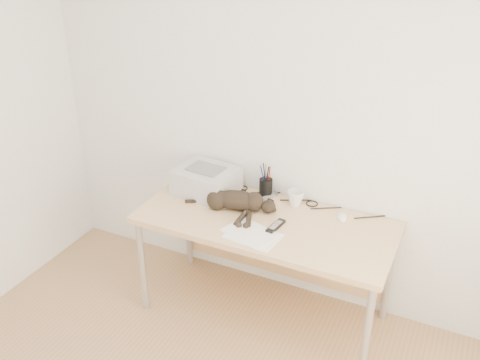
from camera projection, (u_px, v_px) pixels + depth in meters
The scene contains 11 objects.
wall_back at pixel (290, 117), 3.35m from camera, with size 3.50×3.50×0.00m, color white.
desk at pixel (270, 231), 3.45m from camera, with size 1.60×0.70×0.74m.
printer at pixel (206, 181), 3.60m from camera, with size 0.41×0.36×0.18m.
papers at pixel (252, 234), 3.17m from camera, with size 0.38×0.30×0.01m.
cat at pixel (234, 201), 3.40m from camera, with size 0.61×0.30×0.14m.
mug at pixel (295, 198), 3.45m from camera, with size 0.11×0.11×0.10m, color silver.
pen_cup at pixel (266, 187), 3.57m from camera, with size 0.09×0.09×0.23m.
remote_grey at pixel (268, 198), 3.55m from camera, with size 0.05×0.18×0.02m, color slate.
remote_black at pixel (276, 226), 3.24m from camera, with size 0.05×0.17×0.02m, color black.
mouse at pixel (342, 215), 3.33m from camera, with size 0.06×0.11×0.04m, color white.
cable_tangle at pixel (283, 197), 3.56m from camera, with size 1.36×0.08×0.01m, color black, non-canonical shape.
Camera 1 is at (1.08, -1.24, 2.48)m, focal length 40.00 mm.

